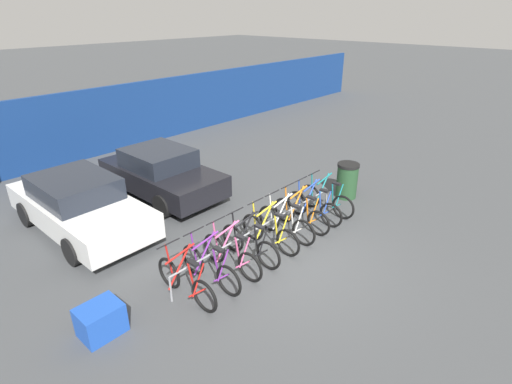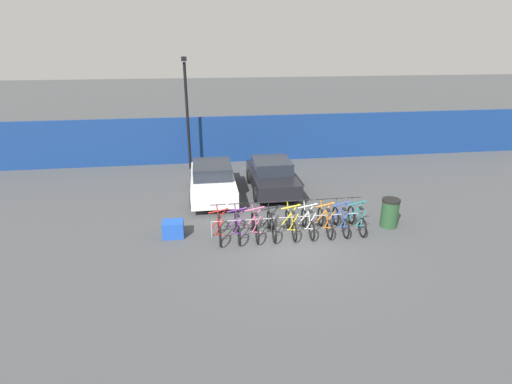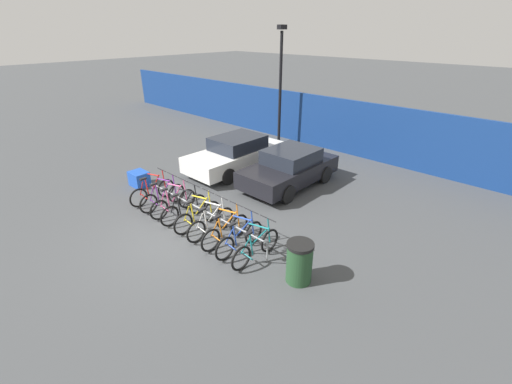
{
  "view_description": "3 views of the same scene",
  "coord_description": "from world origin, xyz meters",
  "px_view_note": "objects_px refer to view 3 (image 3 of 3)",
  "views": [
    {
      "loc": [
        -6.01,
        -4.53,
        5.04
      ],
      "look_at": [
        0.55,
        1.38,
        0.98
      ],
      "focal_mm": 28.0,
      "sensor_mm": 36.0,
      "label": 1
    },
    {
      "loc": [
        -2.82,
        -11.48,
        6.27
      ],
      "look_at": [
        -0.97,
        1.72,
        1.14
      ],
      "focal_mm": 28.0,
      "sensor_mm": 36.0,
      "label": 2
    },
    {
      "loc": [
        7.29,
        -4.7,
        5.38
      ],
      "look_at": [
        0.56,
        2.52,
        0.62
      ],
      "focal_mm": 24.0,
      "sensor_mm": 36.0,
      "label": 3
    }
  ],
  "objects_px": {
    "bicycle_teal": "(256,248)",
    "car_white": "(236,154)",
    "bicycle_purple": "(163,197)",
    "cargo_crate": "(139,179)",
    "bike_rack": "(200,210)",
    "bicycle_red": "(153,192)",
    "bicycle_black": "(184,209)",
    "lamp_post": "(280,81)",
    "bicycle_orange": "(225,231)",
    "bicycle_blue": "(240,239)",
    "car_black": "(289,168)",
    "bicycle_yellow": "(198,216)",
    "bicycle_pink": "(173,203)",
    "trash_bin": "(299,262)",
    "bicycle_white": "(211,223)"
  },
  "relations": [
    {
      "from": "bicycle_teal",
      "to": "car_white",
      "type": "xyz_separation_m",
      "value": [
        -4.84,
        4.0,
        0.31
      ]
    },
    {
      "from": "bicycle_purple",
      "to": "car_white",
      "type": "xyz_separation_m",
      "value": [
        -0.67,
        4.0,
        0.31
      ]
    },
    {
      "from": "car_white",
      "to": "cargo_crate",
      "type": "xyz_separation_m",
      "value": [
        -1.48,
        -3.64,
        -0.42
      ]
    },
    {
      "from": "bike_rack",
      "to": "bicycle_red",
      "type": "bearing_deg",
      "value": -176.44
    },
    {
      "from": "bicycle_black",
      "to": "lamp_post",
      "type": "xyz_separation_m",
      "value": [
        -2.83,
        7.97,
        2.72
      ]
    },
    {
      "from": "bicycle_orange",
      "to": "car_white",
      "type": "height_order",
      "value": "car_white"
    },
    {
      "from": "bicycle_red",
      "to": "bike_rack",
      "type": "bearing_deg",
      "value": 7.15
    },
    {
      "from": "bicycle_blue",
      "to": "bicycle_teal",
      "type": "relative_size",
      "value": 1.0
    },
    {
      "from": "car_black",
      "to": "bicycle_yellow",
      "type": "bearing_deg",
      "value": -91.23
    },
    {
      "from": "bike_rack",
      "to": "bicycle_pink",
      "type": "relative_size",
      "value": 3.12
    },
    {
      "from": "trash_bin",
      "to": "bicycle_black",
      "type": "bearing_deg",
      "value": -178.48
    },
    {
      "from": "bicycle_red",
      "to": "trash_bin",
      "type": "bearing_deg",
      "value": 4.67
    },
    {
      "from": "bicycle_black",
      "to": "bicycle_white",
      "type": "relative_size",
      "value": 1.0
    },
    {
      "from": "bicycle_orange",
      "to": "car_black",
      "type": "xyz_separation_m",
      "value": [
        -1.11,
        4.23,
        0.31
      ]
    },
    {
      "from": "lamp_post",
      "to": "car_white",
      "type": "bearing_deg",
      "value": -75.76
    },
    {
      "from": "lamp_post",
      "to": "bicycle_purple",
      "type": "bearing_deg",
      "value": -78.15
    },
    {
      "from": "bicycle_pink",
      "to": "lamp_post",
      "type": "xyz_separation_m",
      "value": [
        -2.27,
        7.97,
        2.72
      ]
    },
    {
      "from": "bicycle_white",
      "to": "lamp_post",
      "type": "xyz_separation_m",
      "value": [
        -4.09,
        7.97,
        2.72
      ]
    },
    {
      "from": "bicycle_purple",
      "to": "car_white",
      "type": "distance_m",
      "value": 4.07
    },
    {
      "from": "bicycle_pink",
      "to": "bicycle_orange",
      "type": "bearing_deg",
      "value": 1.86
    },
    {
      "from": "bicycle_purple",
      "to": "bike_rack",
      "type": "bearing_deg",
      "value": 7.77
    },
    {
      "from": "bike_rack",
      "to": "car_black",
      "type": "relative_size",
      "value": 1.34
    },
    {
      "from": "lamp_post",
      "to": "bicycle_red",
      "type": "bearing_deg",
      "value": -82.4
    },
    {
      "from": "bicycle_purple",
      "to": "bicycle_white",
      "type": "height_order",
      "value": "same"
    },
    {
      "from": "bicycle_teal",
      "to": "car_white",
      "type": "relative_size",
      "value": 0.39
    },
    {
      "from": "bicycle_red",
      "to": "bicycle_purple",
      "type": "distance_m",
      "value": 0.61
    },
    {
      "from": "bicycle_orange",
      "to": "cargo_crate",
      "type": "height_order",
      "value": "bicycle_orange"
    },
    {
      "from": "bike_rack",
      "to": "bicycle_yellow",
      "type": "relative_size",
      "value": 3.12
    },
    {
      "from": "bike_rack",
      "to": "bicycle_white",
      "type": "relative_size",
      "value": 3.12
    },
    {
      "from": "bicycle_yellow",
      "to": "car_white",
      "type": "bearing_deg",
      "value": 120.27
    },
    {
      "from": "bicycle_red",
      "to": "bicycle_blue",
      "type": "bearing_deg",
      "value": 3.6
    },
    {
      "from": "bicycle_teal",
      "to": "lamp_post",
      "type": "relative_size",
      "value": 0.31
    },
    {
      "from": "bicycle_pink",
      "to": "car_white",
      "type": "distance_m",
      "value": 4.21
    },
    {
      "from": "car_white",
      "to": "bicycle_blue",
      "type": "bearing_deg",
      "value": -43.26
    },
    {
      "from": "bicycle_blue",
      "to": "bike_rack",
      "type": "bearing_deg",
      "value": 173.44
    },
    {
      "from": "bicycle_teal",
      "to": "trash_bin",
      "type": "height_order",
      "value": "bicycle_teal"
    },
    {
      "from": "bicycle_purple",
      "to": "bicycle_teal",
      "type": "xyz_separation_m",
      "value": [
        4.17,
        0.0,
        0.0
      ]
    },
    {
      "from": "car_white",
      "to": "car_black",
      "type": "bearing_deg",
      "value": 5.07
    },
    {
      "from": "bicycle_red",
      "to": "bicycle_blue",
      "type": "relative_size",
      "value": 1.0
    },
    {
      "from": "bicycle_red",
      "to": "bicycle_black",
      "type": "bearing_deg",
      "value": 3.6
    },
    {
      "from": "bicycle_teal",
      "to": "bike_rack",
      "type": "bearing_deg",
      "value": 178.58
    },
    {
      "from": "bike_rack",
      "to": "bicycle_blue",
      "type": "xyz_separation_m",
      "value": [
        1.81,
        -0.15,
        -0.12
      ]
    },
    {
      "from": "bicycle_yellow",
      "to": "cargo_crate",
      "type": "bearing_deg",
      "value": 173.07
    },
    {
      "from": "bike_rack",
      "to": "bicycle_orange",
      "type": "height_order",
      "value": "bicycle_orange"
    },
    {
      "from": "bicycle_purple",
      "to": "car_black",
      "type": "relative_size",
      "value": 0.43
    },
    {
      "from": "bicycle_black",
      "to": "bicycle_blue",
      "type": "distance_m",
      "value": 2.43
    },
    {
      "from": "bicycle_purple",
      "to": "bicycle_black",
      "type": "xyz_separation_m",
      "value": [
        1.16,
        0.0,
        0.0
      ]
    },
    {
      "from": "bicycle_black",
      "to": "bicycle_blue",
      "type": "relative_size",
      "value": 1.0
    },
    {
      "from": "bike_rack",
      "to": "bicycle_blue",
      "type": "bearing_deg",
      "value": -4.7
    },
    {
      "from": "bicycle_blue",
      "to": "bicycle_yellow",
      "type": "bearing_deg",
      "value": 178.14
    }
  ]
}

